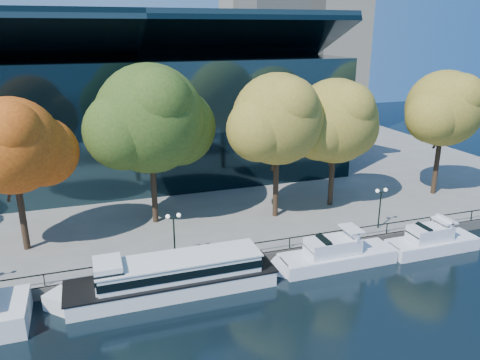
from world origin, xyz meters
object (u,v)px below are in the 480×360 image
object	(u,v)px
tree_3	(279,121)
tree_4	(337,123)
cruiser_near	(333,255)
tree_1	(14,148)
tree_2	(152,121)
tree_5	(446,110)
lamp_2	(381,199)
cruiser_far	(429,241)
tour_boat	(168,276)
lamp_1	(174,226)

from	to	relation	value
tree_3	tree_4	distance (m)	7.05
cruiser_near	tree_1	world-z (taller)	tree_1
tree_1	tree_2	bearing A→B (deg)	12.05
tree_1	tree_2	size ratio (longest dim) A/B	0.86
cruiser_near	tree_5	xyz separation A→B (m)	(19.19, 10.22, 9.76)
tree_1	lamp_2	bearing A→B (deg)	-10.60
tree_3	tree_4	xyz separation A→B (m)	(6.93, 1.03, -0.79)
cruiser_near	tree_1	size ratio (longest dim) A/B	0.85
tree_1	lamp_2	world-z (taller)	tree_1
cruiser_near	tree_4	size ratio (longest dim) A/B	0.82
cruiser_far	tree_5	distance (m)	17.31
tour_boat	lamp_2	distance (m)	21.48
tree_1	tree_4	distance (m)	30.52
tree_5	lamp_2	distance (m)	15.45
tour_boat	lamp_1	bearing A→B (deg)	69.82
lamp_1	cruiser_far	bearing A→B (deg)	-10.17
cruiser_near	lamp_1	size ratio (longest dim) A/B	2.78
cruiser_far	tree_5	xyz separation A→B (m)	(9.56, 10.61, 9.78)
tree_1	lamp_2	size ratio (longest dim) A/B	3.29
tree_3	tree_4	size ratio (longest dim) A/B	1.06
cruiser_near	lamp_2	bearing A→B (deg)	27.54
cruiser_near	tree_2	bearing A→B (deg)	137.04
cruiser_far	lamp_2	xyz separation A→B (m)	(-2.66, 4.03, 2.99)
tree_2	tree_5	size ratio (longest dim) A/B	1.09
cruiser_far	tree_3	distance (m)	17.69
lamp_2	tree_2	bearing A→B (deg)	157.12
tree_1	tour_boat	bearing A→B (deg)	-41.43
cruiser_near	tree_3	distance (m)	13.85
tour_boat	tree_4	world-z (taller)	tree_4
tree_3	tree_5	bearing A→B (deg)	1.45
cruiser_far	lamp_1	bearing A→B (deg)	169.83
tree_1	tree_5	size ratio (longest dim) A/B	0.94
tree_1	tree_4	bearing A→B (deg)	2.24
tour_boat	cruiser_far	size ratio (longest dim) A/B	1.82
tree_5	cruiser_far	bearing A→B (deg)	-132.01
tour_boat	cruiser_near	size ratio (longest dim) A/B	1.55
cruiser_near	lamp_1	xyz separation A→B (m)	(-12.85, 3.64, 2.97)
tree_4	cruiser_near	bearing A→B (deg)	-118.77
tour_boat	cruiser_near	bearing A→B (deg)	-1.09
tree_1	lamp_2	xyz separation A→B (m)	(31.57, -5.91, -6.10)
tour_boat	tree_1	distance (m)	16.49
tour_boat	tree_3	xyz separation A→B (m)	(13.05, 9.44, 9.44)
tree_1	lamp_1	bearing A→B (deg)	-26.70
tree_2	lamp_1	world-z (taller)	tree_2
lamp_1	lamp_2	bearing A→B (deg)	0.00
tree_4	cruiser_far	bearing A→B (deg)	-71.44
cruiser_far	tree_4	size ratio (longest dim) A/B	0.70
cruiser_near	lamp_2	world-z (taller)	lamp_2
tree_4	tree_5	world-z (taller)	tree_5
tour_boat	cruiser_far	world-z (taller)	tour_boat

